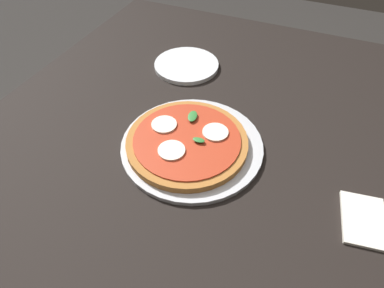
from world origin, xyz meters
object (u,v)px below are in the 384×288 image
Objects in this scene: dining_table at (182,172)px; napkin at (364,220)px; pizza at (187,141)px; plate_white at (186,65)px; serving_tray at (192,145)px.

napkin is (0.03, 0.44, 0.08)m from dining_table.
napkin is at bearing 83.33° from pizza.
dining_table is 12.16× the size of napkin.
plate_white reaches higher than napkin.
napkin is at bearing 82.14° from serving_tray.
serving_tray reaches higher than napkin.
plate_white is (-0.37, -0.15, 0.09)m from dining_table.
pizza is (0.01, -0.01, 0.02)m from serving_tray.
dining_table is 4.35× the size of serving_tray.
dining_table is 0.10m from pizza.
serving_tray reaches higher than dining_table.
pizza reaches higher than plate_white.
napkin is at bearing 86.37° from dining_table.
pizza is at bearing 24.05° from plate_white.
serving_tray is at bearing -97.86° from napkin.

